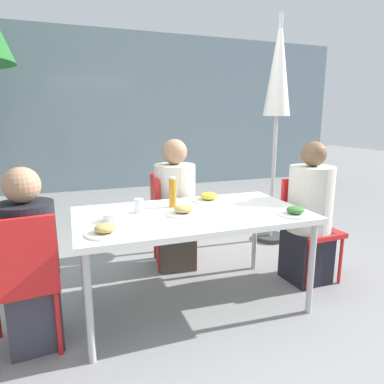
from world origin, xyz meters
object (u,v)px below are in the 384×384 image
object	(u,v)px
person_left	(30,265)
chair_right	(307,220)
bottle	(173,192)
chair_left	(21,275)
person_right	(309,218)
chair_far	(166,213)
salad_bowl	(115,217)
drinking_cup	(139,206)
person_far	(175,209)
closed_umbrella	(278,82)

from	to	relation	value
person_left	chair_right	bearing A→B (deg)	0.39
person_left	bottle	size ratio (longest dim) A/B	4.80
chair_left	bottle	world-z (taller)	bottle
person_right	bottle	xyz separation A→B (m)	(-1.15, 0.15, 0.27)
bottle	chair_right	bearing A→B (deg)	-3.30
chair_far	bottle	world-z (taller)	bottle
bottle	salad_bowl	xyz separation A→B (m)	(-0.47, -0.22, -0.08)
person_right	bottle	bearing A→B (deg)	-9.96
person_right	drinking_cup	xyz separation A→B (m)	(-1.43, 0.08, 0.21)
chair_left	bottle	distance (m)	1.15
drinking_cup	person_far	bearing A→B (deg)	52.35
drinking_cup	person_left	bearing A→B (deg)	-161.78
person_far	drinking_cup	world-z (taller)	person_far
person_far	salad_bowl	distance (m)	0.99
person_right	chair_far	distance (m)	1.28
chair_left	person_far	size ratio (longest dim) A/B	0.72
closed_umbrella	chair_far	bearing A→B (deg)	-168.96
chair_right	person_far	bearing A→B (deg)	-31.81
person_left	closed_umbrella	xyz separation A→B (m)	(2.41, 1.13, 1.23)
person_right	drinking_cup	bearing A→B (deg)	-5.64
bottle	drinking_cup	size ratio (longest dim) A/B	2.27
person_far	closed_umbrella	world-z (taller)	closed_umbrella
person_left	drinking_cup	xyz separation A→B (m)	(0.71, 0.23, 0.25)
chair_left	chair_right	size ratio (longest dim) A/B	1.00
closed_umbrella	bottle	size ratio (longest dim) A/B	10.48
chair_right	person_right	bearing A→B (deg)	58.03
chair_left	chair_far	xyz separation A→B (m)	(1.13, 0.96, 0.00)
person_left	salad_bowl	xyz separation A→B (m)	(0.52, 0.09, 0.22)
person_right	person_far	size ratio (longest dim) A/B	1.00
drinking_cup	chair_far	bearing A→B (deg)	59.66
chair_far	person_far	size ratio (longest dim) A/B	0.72
chair_left	drinking_cup	xyz separation A→B (m)	(0.75, 0.32, 0.26)
salad_bowl	person_far	bearing A→B (deg)	48.78
chair_right	person_left	bearing A→B (deg)	3.71
chair_right	drinking_cup	world-z (taller)	chair_right
person_left	chair_right	world-z (taller)	person_left
chair_left	chair_far	size ratio (longest dim) A/B	1.00
person_far	salad_bowl	xyz separation A→B (m)	(-0.64, -0.73, 0.19)
person_right	person_far	bearing A→B (deg)	-36.39
bottle	salad_bowl	distance (m)	0.52
person_left	drinking_cup	bearing A→B (deg)	12.42
person_left	chair_left	bearing A→B (deg)	-121.97
person_left	chair_far	bearing A→B (deg)	33.05
person_left	chair_right	distance (m)	2.20
person_left	chair_far	world-z (taller)	person_left
bottle	person_far	bearing A→B (deg)	71.29
person_left	closed_umbrella	distance (m)	2.93
person_far	salad_bowl	world-z (taller)	person_far
chair_left	person_right	world-z (taller)	person_right
chair_left	salad_bowl	size ratio (longest dim) A/B	5.76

